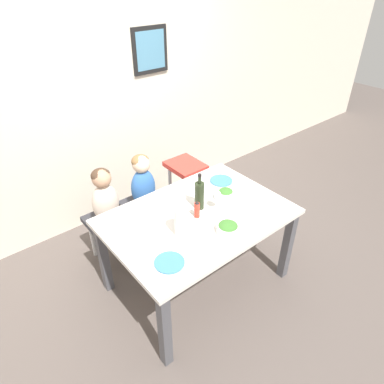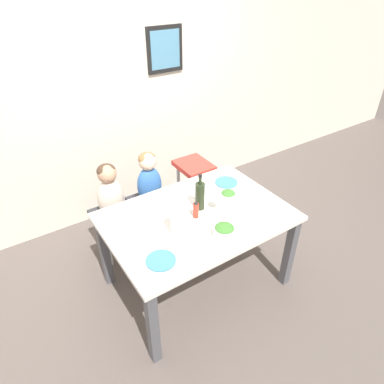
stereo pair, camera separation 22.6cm
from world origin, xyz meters
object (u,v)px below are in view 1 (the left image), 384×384
at_px(wine_bottle, 199,195).
at_px(dinner_plate_front_left, 169,262).
at_px(chair_far_center, 145,210).
at_px(salad_bowl_small, 226,193).
at_px(wine_glass_near, 217,196).
at_px(paper_towel_roll, 182,222).
at_px(chair_far_left, 110,226).
at_px(person_child_left, 104,195).
at_px(person_child_center, 143,180).
at_px(dinner_plate_back_right, 221,181).
at_px(chair_right_highchair, 186,177).
at_px(salad_bowl_large, 228,228).
at_px(dinner_plate_back_left, 143,215).
at_px(dinner_plate_front_right, 258,213).

height_order(wine_bottle, dinner_plate_front_left, wine_bottle).
height_order(chair_far_center, salad_bowl_small, salad_bowl_small).
relative_size(chair_far_center, wine_glass_near, 2.63).
bearing_deg(wine_bottle, paper_towel_roll, -151.13).
bearing_deg(chair_far_left, person_child_left, 90.00).
height_order(chair_far_left, person_child_center, person_child_center).
xyz_separation_m(person_child_left, dinner_plate_back_right, (0.92, -0.51, 0.03)).
xyz_separation_m(wine_glass_near, salad_bowl_small, (0.17, 0.07, -0.08)).
relative_size(person_child_left, person_child_center, 1.00).
height_order(chair_right_highchair, wine_glass_near, wine_glass_near).
bearing_deg(chair_right_highchair, dinner_plate_back_right, -88.11).
bearing_deg(salad_bowl_large, chair_far_center, 93.95).
bearing_deg(chair_far_center, person_child_left, 179.82).
xyz_separation_m(person_child_left, salad_bowl_large, (0.47, -1.06, 0.07)).
bearing_deg(person_child_center, dinner_plate_front_left, -113.30).
distance_m(salad_bowl_small, dinner_plate_back_left, 0.72).
distance_m(chair_right_highchair, salad_bowl_small, 0.77).
distance_m(wine_bottle, dinner_plate_front_right, 0.49).
xyz_separation_m(wine_glass_near, dinner_plate_back_right, (0.32, 0.28, -0.12)).
bearing_deg(person_child_center, person_child_left, 180.00).
xyz_separation_m(dinner_plate_front_left, dinner_plate_back_right, (0.97, 0.53, 0.00)).
bearing_deg(wine_bottle, chair_far_left, 126.11).
bearing_deg(dinner_plate_front_left, chair_right_highchair, 47.29).
bearing_deg(chair_far_left, chair_far_center, 0.00).
bearing_deg(paper_towel_roll, person_child_center, 76.75).
bearing_deg(chair_far_center, wine_bottle, -80.98).
distance_m(person_child_left, dinner_plate_back_right, 1.05).
height_order(chair_far_center, salad_bowl_large, salad_bowl_large).
height_order(person_child_center, wine_bottle, wine_bottle).
distance_m(chair_far_left, dinner_plate_front_left, 1.11).
bearing_deg(person_child_left, person_child_center, 0.00).
height_order(wine_glass_near, salad_bowl_small, wine_glass_near).
relative_size(salad_bowl_small, dinner_plate_front_right, 0.67).
distance_m(person_child_left, wine_bottle, 0.87).
bearing_deg(chair_right_highchair, person_child_left, 179.92).
height_order(chair_far_left, paper_towel_roll, paper_towel_roll).
bearing_deg(dinner_plate_front_left, wine_glass_near, 20.85).
bearing_deg(salad_bowl_large, salad_bowl_small, 48.07).
height_order(person_child_center, salad_bowl_small, person_child_center).
height_order(person_child_center, dinner_plate_front_right, person_child_center).
bearing_deg(wine_bottle, salad_bowl_small, -6.65).
relative_size(person_child_center, dinner_plate_back_left, 2.63).
relative_size(salad_bowl_large, dinner_plate_back_left, 0.82).
xyz_separation_m(paper_towel_roll, salad_bowl_large, (0.28, -0.20, -0.08)).
bearing_deg(dinner_plate_front_right, chair_far_center, 111.97).
distance_m(wine_bottle, dinner_plate_front_left, 0.67).
relative_size(dinner_plate_front_left, dinner_plate_back_left, 1.00).
bearing_deg(chair_far_center, chair_right_highchair, 0.00).
relative_size(chair_right_highchair, salad_bowl_small, 5.26).
bearing_deg(dinner_plate_back_left, dinner_plate_front_right, -37.70).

